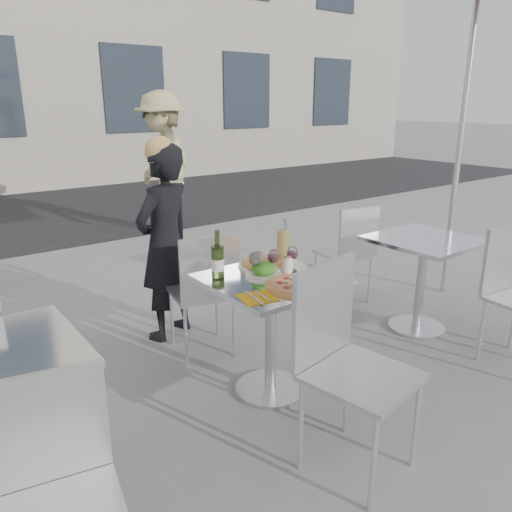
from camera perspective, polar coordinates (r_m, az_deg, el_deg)
ground at (r=3.26m, az=1.65°, el=-15.07°), size 80.00×80.00×0.00m
street_asphalt at (r=8.99m, az=-25.27°, el=4.40°), size 24.00×5.00×0.00m
main_table at (r=3.01m, az=1.73°, el=-6.35°), size 0.72×0.72×0.75m
side_table_right at (r=4.06m, az=18.50°, el=-0.92°), size 0.72×0.72×0.75m
chair_far at (r=3.44m, az=-5.82°, el=-3.32°), size 0.50×0.50×0.91m
chair_near at (r=2.46m, az=9.99°, el=-10.64°), size 0.54×0.55×1.02m
side_chair_lnear at (r=1.96m, az=-21.81°, el=-22.72°), size 0.47×0.48×0.87m
side_chair_rfar at (r=4.43m, az=10.72°, el=1.05°), size 0.47×0.48×0.89m
woman_diner at (r=3.75m, az=-10.34°, el=1.38°), size 0.63×0.52×1.47m
pedestrian_b at (r=6.86m, az=-10.54°, el=10.26°), size 0.81×1.28×1.89m
pizza_near at (r=2.80m, az=4.72°, el=-3.31°), size 0.35×0.35×0.02m
pizza_far at (r=3.14m, az=0.74°, el=-0.87°), size 0.31×0.31×0.03m
salad_plate at (r=2.95m, az=0.89°, el=-1.64°), size 0.22×0.22×0.09m
wine_bottle at (r=2.89m, az=-4.40°, el=-0.52°), size 0.07×0.08×0.29m
carafe at (r=3.16m, az=3.13°, el=1.15°), size 0.08×0.08×0.29m
sugar_shaker at (r=3.04m, az=3.64°, el=-0.79°), size 0.06×0.06×0.11m
wineglass_white_a at (r=2.91m, az=-0.18°, el=-0.41°), size 0.07×0.07×0.16m
wineglass_white_b at (r=2.92m, az=0.20°, el=-0.32°), size 0.07×0.07×0.16m
wineglass_red_a at (r=2.96m, az=2.02°, el=-0.12°), size 0.07×0.07×0.16m
wineglass_red_b at (r=3.03m, az=4.19°, el=0.24°), size 0.07×0.07×0.16m
napkin_left at (r=2.64m, az=0.14°, el=-4.76°), size 0.21×0.21×0.01m
napkin_right at (r=2.95m, az=7.24°, el=-2.46°), size 0.20×0.20×0.01m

